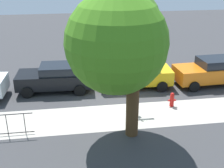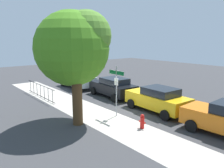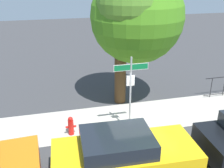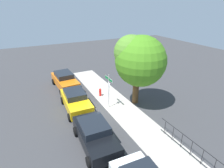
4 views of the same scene
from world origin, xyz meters
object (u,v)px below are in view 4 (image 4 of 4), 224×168
at_px(fire_hydrant, 100,92).
at_px(shade_tree, 139,61).
at_px(car_yellow, 76,100).
at_px(street_sign, 109,86).
at_px(car_orange, 65,80).
at_px(car_black, 95,134).

bearing_deg(fire_hydrant, shade_tree, 33.31).
bearing_deg(car_yellow, street_sign, 71.28).
xyz_separation_m(car_yellow, fire_hydrant, (-1.33, 2.84, -0.45)).
relative_size(shade_tree, car_orange, 1.32).
bearing_deg(car_orange, car_yellow, -6.09).
distance_m(car_orange, car_yellow, 4.81).
relative_size(street_sign, car_black, 0.71).
bearing_deg(shade_tree, street_sign, -110.72).
distance_m(shade_tree, fire_hydrant, 5.39).
height_order(car_orange, car_yellow, car_orange).
bearing_deg(car_yellow, shade_tree, 71.52).
distance_m(car_yellow, car_black, 4.80).
xyz_separation_m(street_sign, shade_tree, (0.88, 2.32, 2.05)).
relative_size(car_black, fire_hydrant, 5.60).
height_order(street_sign, car_black, street_sign).
relative_size(car_orange, car_black, 1.08).
bearing_deg(fire_hydrant, street_sign, -4.82).
relative_size(car_orange, car_yellow, 1.07).
bearing_deg(car_orange, street_sign, 19.19).
xyz_separation_m(car_orange, car_black, (9.60, -0.44, -0.04)).
xyz_separation_m(street_sign, car_orange, (-5.83, -2.39, -1.24)).
relative_size(street_sign, car_yellow, 0.70).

